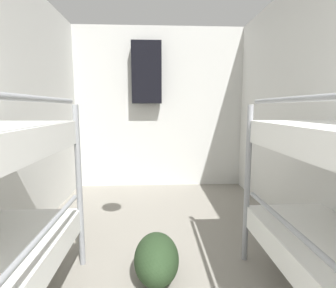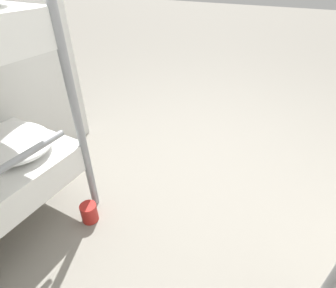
% 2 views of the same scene
% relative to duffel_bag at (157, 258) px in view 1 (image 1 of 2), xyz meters
% --- Properties ---
extents(wall_back, '(2.69, 0.06, 2.45)m').
position_rel_duffel_bag_xyz_m(wall_back, '(0.07, 2.37, 1.06)').
color(wall_back, silver).
rests_on(wall_back, ground_plane).
extents(duffel_bag, '(0.32, 0.50, 0.32)m').
position_rel_duffel_bag_xyz_m(duffel_bag, '(0.00, 0.00, 0.00)').
color(duffel_bag, '#23381E').
rests_on(duffel_bag, ground_plane).
extents(hanging_coat, '(0.44, 0.12, 0.90)m').
position_rel_duffel_bag_xyz_m(hanging_coat, '(-0.12, 2.22, 1.59)').
color(hanging_coat, black).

